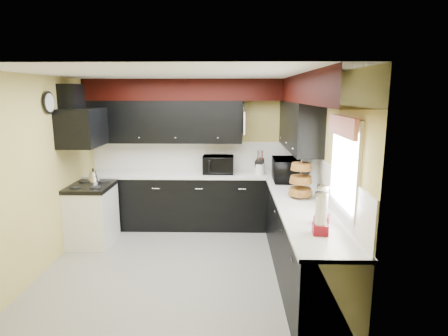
% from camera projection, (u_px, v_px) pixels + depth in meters
% --- Properties ---
extents(ground, '(3.60, 3.60, 0.00)m').
position_uv_depth(ground, '(185.00, 265.00, 5.03)').
color(ground, gray).
rests_on(ground, ground).
extents(wall_back, '(3.60, 0.06, 2.50)m').
position_uv_depth(wall_back, '(196.00, 152.00, 6.55)').
color(wall_back, '#E0C666').
rests_on(wall_back, ground).
extents(wall_right, '(0.06, 3.60, 2.50)m').
position_uv_depth(wall_right, '(324.00, 175.00, 4.75)').
color(wall_right, '#E0C666').
rests_on(wall_right, ground).
extents(wall_left, '(0.06, 3.60, 2.50)m').
position_uv_depth(wall_left, '(44.00, 174.00, 4.82)').
color(wall_left, '#E0C666').
rests_on(wall_left, ground).
extents(ceiling, '(3.60, 3.60, 0.06)m').
position_uv_depth(ceiling, '(180.00, 74.00, 4.54)').
color(ceiling, white).
rests_on(ceiling, wall_back).
extents(cab_back, '(3.60, 0.60, 0.90)m').
position_uv_depth(cab_back, '(195.00, 201.00, 6.41)').
color(cab_back, black).
rests_on(cab_back, ground).
extents(cab_right, '(0.60, 3.00, 0.90)m').
position_uv_depth(cab_right, '(302.00, 243.00, 4.62)').
color(cab_right, black).
rests_on(cab_right, ground).
extents(counter_back, '(3.62, 0.64, 0.04)m').
position_uv_depth(counter_back, '(194.00, 175.00, 6.32)').
color(counter_back, white).
rests_on(counter_back, cab_back).
extents(counter_right, '(0.64, 3.02, 0.04)m').
position_uv_depth(counter_right, '(303.00, 207.00, 4.52)').
color(counter_right, white).
rests_on(counter_right, cab_right).
extents(splash_back, '(3.60, 0.02, 0.50)m').
position_uv_depth(splash_back, '(196.00, 156.00, 6.55)').
color(splash_back, white).
rests_on(splash_back, counter_back).
extents(splash_right, '(0.02, 3.60, 0.50)m').
position_uv_depth(splash_right, '(323.00, 180.00, 4.76)').
color(splash_right, white).
rests_on(splash_right, counter_right).
extents(upper_back, '(2.60, 0.35, 0.70)m').
position_uv_depth(upper_back, '(165.00, 122.00, 6.28)').
color(upper_back, black).
rests_on(upper_back, wall_back).
extents(upper_right, '(0.35, 1.80, 0.70)m').
position_uv_depth(upper_right, '(299.00, 126.00, 5.53)').
color(upper_right, black).
rests_on(upper_right, wall_right).
extents(soffit_back, '(3.60, 0.36, 0.35)m').
position_uv_depth(soffit_back, '(194.00, 90.00, 6.16)').
color(soffit_back, black).
rests_on(soffit_back, wall_back).
extents(soffit_right, '(0.36, 3.24, 0.35)m').
position_uv_depth(soffit_right, '(317.00, 88.00, 4.36)').
color(soffit_right, black).
rests_on(soffit_right, wall_right).
extents(stove, '(0.60, 0.75, 0.86)m').
position_uv_depth(stove, '(92.00, 216.00, 5.71)').
color(stove, white).
rests_on(stove, ground).
extents(cooktop, '(0.62, 0.77, 0.06)m').
position_uv_depth(cooktop, '(90.00, 187.00, 5.62)').
color(cooktop, black).
rests_on(cooktop, stove).
extents(hood, '(0.50, 0.78, 0.55)m').
position_uv_depth(hood, '(82.00, 127.00, 5.45)').
color(hood, black).
rests_on(hood, wall_left).
extents(hood_duct, '(0.24, 0.40, 0.40)m').
position_uv_depth(hood_duct, '(71.00, 98.00, 5.37)').
color(hood_duct, black).
rests_on(hood_duct, wall_left).
extents(window, '(0.03, 0.86, 0.96)m').
position_uv_depth(window, '(345.00, 165.00, 3.81)').
color(window, white).
rests_on(window, wall_right).
extents(valance, '(0.04, 0.88, 0.20)m').
position_uv_depth(valance, '(342.00, 126.00, 3.73)').
color(valance, red).
rests_on(valance, wall_right).
extents(pan_top, '(0.03, 0.22, 0.40)m').
position_uv_depth(pan_top, '(244.00, 110.00, 6.14)').
color(pan_top, black).
rests_on(pan_top, upper_back).
extents(pan_mid, '(0.03, 0.28, 0.46)m').
position_uv_depth(pan_mid, '(244.00, 126.00, 6.06)').
color(pan_mid, black).
rests_on(pan_mid, upper_back).
extents(pan_low, '(0.03, 0.24, 0.42)m').
position_uv_depth(pan_low, '(243.00, 126.00, 6.32)').
color(pan_low, black).
rests_on(pan_low, upper_back).
extents(cut_board, '(0.03, 0.26, 0.35)m').
position_uv_depth(cut_board, '(244.00, 123.00, 5.93)').
color(cut_board, white).
rests_on(cut_board, upper_back).
extents(baskets, '(0.27, 0.27, 0.50)m').
position_uv_depth(baskets, '(301.00, 179.00, 4.82)').
color(baskets, brown).
rests_on(baskets, upper_right).
extents(clock, '(0.03, 0.30, 0.30)m').
position_uv_depth(clock, '(49.00, 103.00, 4.89)').
color(clock, black).
rests_on(clock, wall_left).
extents(deco_plate, '(0.03, 0.24, 0.24)m').
position_uv_depth(deco_plate, '(333.00, 95.00, 4.21)').
color(deco_plate, white).
rests_on(deco_plate, wall_right).
extents(toaster_oven, '(0.52, 0.43, 0.30)m').
position_uv_depth(toaster_oven, '(218.00, 165.00, 6.30)').
color(toaster_oven, black).
rests_on(toaster_oven, counter_back).
extents(microwave, '(0.43, 0.63, 0.34)m').
position_uv_depth(microwave, '(287.00, 170.00, 5.76)').
color(microwave, black).
rests_on(microwave, counter_right).
extents(utensil_crock, '(0.22, 0.22, 0.18)m').
position_uv_depth(utensil_crock, '(260.00, 169.00, 6.22)').
color(utensil_crock, white).
rests_on(utensil_crock, counter_back).
extents(knife_block, '(0.17, 0.19, 0.25)m').
position_uv_depth(knife_block, '(260.00, 167.00, 6.24)').
color(knife_block, black).
rests_on(knife_block, counter_back).
extents(kettle, '(0.21, 0.21, 0.16)m').
position_uv_depth(kettle, '(93.00, 176.00, 5.84)').
color(kettle, silver).
rests_on(kettle, cooktop).
extents(dispenser_a, '(0.19, 0.19, 0.39)m').
position_uv_depth(dispenser_a, '(322.00, 206.00, 3.83)').
color(dispenser_a, '#620800').
rests_on(dispenser_a, counter_right).
extents(dispenser_b, '(0.16, 0.16, 0.39)m').
position_uv_depth(dispenser_b, '(321.00, 215.00, 3.56)').
color(dispenser_b, '#5A000C').
rests_on(dispenser_b, counter_right).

